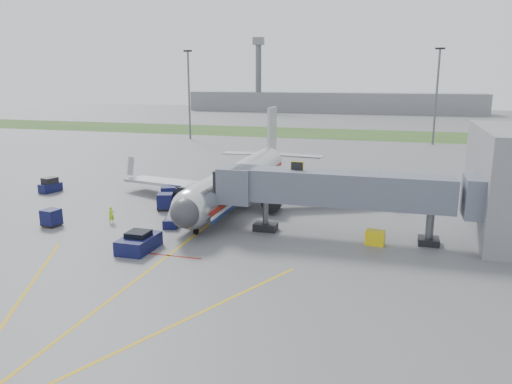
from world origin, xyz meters
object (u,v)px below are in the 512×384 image
(baggage_tug, at_px, (50,186))
(ramp_worker, at_px, (111,215))
(airliner, at_px, (239,180))
(belt_loader, at_px, (173,220))
(pushback_tug, at_px, (139,242))

(baggage_tug, xyz_separation_m, ramp_worker, (15.23, -10.14, 0.02))
(airliner, xyz_separation_m, belt_loader, (-3.42, -11.06, -2.14))
(baggage_tug, xyz_separation_m, belt_loader, (21.43, -8.90, -0.34))
(airliner, bearing_deg, baggage_tug, -175.05)
(baggage_tug, relative_size, ramp_worker, 1.75)
(baggage_tug, distance_m, belt_loader, 23.21)
(belt_loader, bearing_deg, baggage_tug, 157.45)
(pushback_tug, bearing_deg, baggage_tug, 142.83)
(baggage_tug, bearing_deg, pushback_tug, -37.17)
(airliner, distance_m, baggage_tug, 25.01)
(belt_loader, bearing_deg, pushback_tug, -86.65)
(baggage_tug, bearing_deg, belt_loader, -22.55)
(ramp_worker, bearing_deg, pushback_tug, -101.44)
(airliner, xyz_separation_m, ramp_worker, (-9.63, -12.30, -1.79))
(pushback_tug, bearing_deg, ramp_worker, 135.90)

